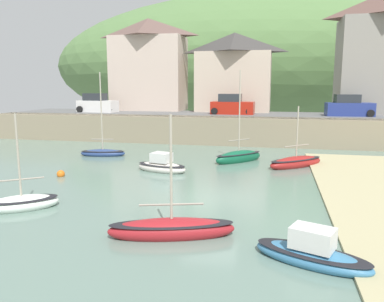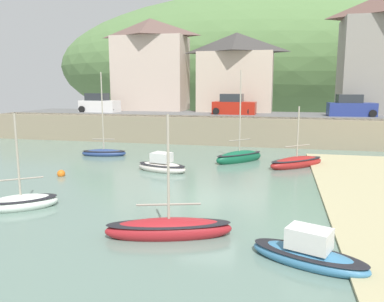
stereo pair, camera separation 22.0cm
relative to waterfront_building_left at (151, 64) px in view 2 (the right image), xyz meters
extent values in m
cube|color=slate|center=(11.33, -25.20, -7.51)|extent=(48.00, 40.00, 0.06)
cube|color=gray|center=(11.33, -8.20, -6.28)|extent=(48.00, 2.40, 2.40)
cube|color=#606060|center=(11.33, -4.50, -5.13)|extent=(48.00, 9.00, 0.10)
ellipsoid|color=#577D45|center=(12.76, 30.00, 1.13)|extent=(80.00, 44.00, 24.60)
cube|color=beige|center=(0.00, 0.00, -1.06)|extent=(7.88, 4.52, 8.03)
pyramid|color=brown|center=(0.00, 0.00, 3.93)|extent=(8.18, 4.82, 1.96)
cube|color=beige|center=(9.54, 0.00, -2.00)|extent=(7.69, 5.07, 6.17)
pyramid|color=#3F3B39|center=(9.54, 0.00, 2.11)|extent=(7.99, 5.37, 2.05)
cube|color=gray|center=(23.86, 0.00, -0.47)|extent=(7.77, 5.39, 9.21)
ellipsoid|color=silver|center=(7.42, -19.93, -7.28)|extent=(3.48, 2.12, 0.72)
ellipsoid|color=black|center=(7.42, -19.93, -7.08)|extent=(3.41, 2.07, 0.12)
cube|color=silver|center=(7.42, -19.93, -6.63)|extent=(1.34, 1.18, 0.57)
ellipsoid|color=maroon|center=(10.76, -29.74, -7.25)|extent=(4.51, 2.34, 0.83)
ellipsoid|color=black|center=(10.76, -29.74, -7.02)|extent=(4.42, 2.30, 0.12)
cylinder|color=#B2A893|center=(10.76, -29.74, -5.05)|extent=(0.09, 0.09, 3.57)
cylinder|color=gray|center=(10.76, -29.74, -6.33)|extent=(2.12, 0.70, 0.07)
ellipsoid|color=maroon|center=(15.46, -16.81, -7.24)|extent=(3.92, 3.74, 0.86)
ellipsoid|color=black|center=(15.46, -16.81, -7.00)|extent=(3.84, 3.66, 0.12)
cylinder|color=#B2A893|center=(15.46, -16.81, -5.22)|extent=(0.09, 0.09, 3.19)
cylinder|color=gray|center=(15.46, -16.81, -6.12)|extent=(1.59, 1.47, 0.07)
ellipsoid|color=navy|center=(1.64, -15.81, -7.31)|extent=(3.46, 1.76, 0.61)
ellipsoid|color=black|center=(1.64, -15.81, -7.14)|extent=(3.39, 1.72, 0.12)
cylinder|color=#B2A893|center=(1.64, -15.81, -4.20)|extent=(0.09, 0.09, 5.61)
cylinder|color=gray|center=(1.64, -15.81, -6.26)|extent=(1.64, 0.37, 0.07)
ellipsoid|color=teal|center=(15.29, -30.81, -7.31)|extent=(3.63, 2.39, 0.60)
ellipsoid|color=black|center=(15.29, -30.81, -7.15)|extent=(3.56, 2.34, 0.12)
cube|color=silver|center=(15.29, -30.81, -6.71)|extent=(1.43, 1.22, 0.61)
ellipsoid|color=#125839|center=(11.71, -16.00, -7.21)|extent=(3.38, 3.48, 0.99)
ellipsoid|color=black|center=(11.71, -16.00, -6.93)|extent=(3.31, 3.41, 0.12)
cylinder|color=#B2A893|center=(11.71, -16.00, -4.02)|extent=(0.09, 0.09, 5.38)
cylinder|color=gray|center=(11.71, -16.00, -5.98)|extent=(1.32, 1.39, 0.07)
ellipsoid|color=white|center=(3.77, -28.16, -7.28)|extent=(3.16, 2.82, 0.74)
ellipsoid|color=black|center=(3.77, -28.16, -7.08)|extent=(3.10, 2.76, 0.12)
cylinder|color=#B2A893|center=(3.77, -28.16, -5.19)|extent=(0.09, 0.09, 3.44)
cylinder|color=gray|center=(3.77, -28.16, -6.21)|extent=(1.56, 1.18, 0.07)
cube|color=silver|center=(-4.17, -4.50, -4.48)|extent=(4.27, 2.16, 1.20)
cube|color=#282D33|center=(-4.42, -4.50, -3.53)|extent=(2.26, 1.73, 0.80)
cylinder|color=black|center=(-2.52, -3.70, -4.76)|extent=(0.64, 0.22, 0.64)
cylinder|color=black|center=(-2.52, -5.30, -4.76)|extent=(0.64, 0.22, 0.64)
cylinder|color=black|center=(-5.82, -3.70, -4.76)|extent=(0.64, 0.22, 0.64)
cylinder|color=black|center=(-5.82, -5.30, -4.76)|extent=(0.64, 0.22, 0.64)
cube|color=#AB2013|center=(9.95, -4.50, -4.48)|extent=(4.17, 1.87, 1.20)
cube|color=#282D33|center=(9.70, -4.50, -3.53)|extent=(2.16, 1.58, 0.80)
cylinder|color=black|center=(11.60, -3.70, -4.76)|extent=(0.64, 0.22, 0.64)
cylinder|color=black|center=(11.60, -5.30, -4.76)|extent=(0.64, 0.22, 0.64)
cylinder|color=black|center=(8.30, -3.70, -4.76)|extent=(0.64, 0.22, 0.64)
cylinder|color=black|center=(8.30, -5.30, -4.76)|extent=(0.64, 0.22, 0.64)
cube|color=navy|center=(20.57, -4.50, -4.48)|extent=(4.20, 1.96, 1.20)
cube|color=#282D33|center=(20.32, -4.50, -3.53)|extent=(2.19, 1.63, 0.80)
cylinder|color=black|center=(22.22, -3.70, -4.76)|extent=(0.64, 0.22, 0.64)
cylinder|color=black|center=(22.22, -5.30, -4.76)|extent=(0.64, 0.22, 0.64)
cylinder|color=black|center=(18.92, -3.70, -4.76)|extent=(0.64, 0.22, 0.64)
cylinder|color=black|center=(18.92, -5.30, -4.76)|extent=(0.64, 0.22, 0.64)
sphere|color=orange|center=(2.19, -22.50, -7.34)|extent=(0.45, 0.45, 0.45)
camera|label=1|loc=(14.15, -41.91, -2.35)|focal=36.11mm
camera|label=2|loc=(14.36, -41.86, -2.35)|focal=36.11mm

